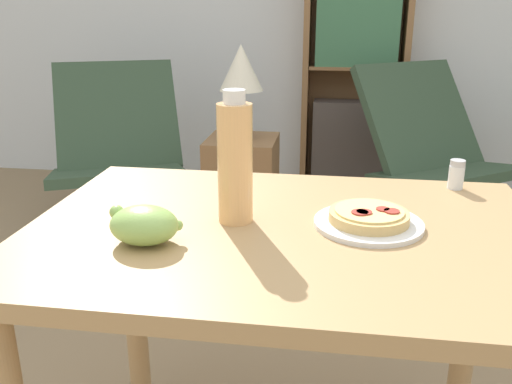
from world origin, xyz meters
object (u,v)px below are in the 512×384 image
at_px(pizza_on_plate, 369,219).
at_px(salt_shaker, 456,175).
at_px(grape_bunch, 144,225).
at_px(table_lamp, 241,72).
at_px(side_table, 242,191).
at_px(bookshelf, 354,78).
at_px(lounge_chair_near, 122,181).
at_px(drink_bottle, 235,162).
at_px(lounge_chair_far, 434,182).

height_order(pizza_on_plate, salt_shaker, salt_shaker).
relative_size(grape_bunch, table_lamp, 0.31).
bearing_deg(pizza_on_plate, side_table, 108.74).
bearing_deg(table_lamp, bookshelf, 59.49).
bearing_deg(pizza_on_plate, lounge_chair_near, 126.56).
bearing_deg(table_lamp, salt_shaker, -60.01).
xyz_separation_m(pizza_on_plate, drink_bottle, (-0.26, -0.01, 0.11)).
distance_m(pizza_on_plate, side_table, 1.71).
height_order(pizza_on_plate, table_lamp, table_lamp).
xyz_separation_m(salt_shaker, table_lamp, (-0.74, 1.28, 0.08)).
relative_size(grape_bunch, lounge_chair_near, 0.14).
bearing_deg(salt_shaker, drink_bottle, -149.94).
distance_m(lounge_chair_far, table_lamp, 1.18).
xyz_separation_m(pizza_on_plate, table_lamp, (-0.53, 1.55, 0.10)).
xyz_separation_m(grape_bunch, lounge_chair_near, (-0.78, 1.74, -0.51)).
height_order(pizza_on_plate, side_table, pizza_on_plate).
xyz_separation_m(lounge_chair_near, lounge_chair_far, (1.65, 0.22, 0.00)).
bearing_deg(lounge_chair_near, lounge_chair_far, -16.03).
bearing_deg(grape_bunch, lounge_chair_near, 114.08).
xyz_separation_m(salt_shaker, lounge_chair_near, (-1.40, 1.34, -0.51)).
height_order(lounge_chair_near, bookshelf, bookshelf).
distance_m(bookshelf, side_table, 1.19).
distance_m(salt_shaker, bookshelf, 2.24).
bearing_deg(pizza_on_plate, grape_bunch, -160.95).
bearing_deg(side_table, drink_bottle, -80.47).
bearing_deg(salt_shaker, side_table, 119.99).
xyz_separation_m(grape_bunch, salt_shaker, (0.62, 0.41, -0.00)).
xyz_separation_m(bookshelf, table_lamp, (-0.56, -0.95, 0.13)).
height_order(lounge_chair_near, side_table, lounge_chair_near).
height_order(pizza_on_plate, bookshelf, bookshelf).
bearing_deg(side_table, lounge_chair_near, 175.58).
height_order(pizza_on_plate, lounge_chair_far, lounge_chair_far).
bearing_deg(lounge_chair_far, pizza_on_plate, -139.23).
bearing_deg(lounge_chair_near, salt_shaker, -67.06).
distance_m(salt_shaker, lounge_chair_near, 2.00).
bearing_deg(grape_bunch, salt_shaker, 33.19).
bearing_deg(bookshelf, lounge_chair_near, -143.75).
bearing_deg(grape_bunch, side_table, 93.96).
bearing_deg(bookshelf, lounge_chair_far, -57.84).
height_order(drink_bottle, lounge_chair_near, drink_bottle).
distance_m(lounge_chair_near, table_lamp, 0.89).
bearing_deg(salt_shaker, lounge_chair_far, 81.11).
xyz_separation_m(grape_bunch, lounge_chair_far, (0.87, 1.96, -0.51)).
distance_m(pizza_on_plate, lounge_chair_far, 1.94).
relative_size(bookshelf, side_table, 2.91).
bearing_deg(pizza_on_plate, lounge_chair_far, 75.87).
relative_size(drink_bottle, side_table, 0.48).
xyz_separation_m(lounge_chair_near, table_lamp, (0.66, -0.05, 0.59)).
bearing_deg(drink_bottle, table_lamp, 99.53).
xyz_separation_m(drink_bottle, table_lamp, (-0.26, 1.56, -0.01)).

